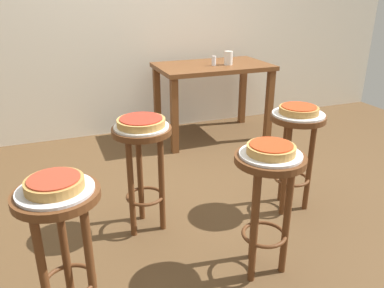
{
  "coord_description": "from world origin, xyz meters",
  "views": [
    {
      "loc": [
        -0.86,
        -2.19,
        1.39
      ],
      "look_at": [
        -0.15,
        -0.35,
        0.59
      ],
      "focal_mm": 36.06,
      "sensor_mm": 36.0,
      "label": 1
    }
  ],
  "objects_px": {
    "serving_plate_leftside": "(298,114)",
    "condiment_shaker": "(214,61)",
    "pizza_foreground": "(271,149)",
    "stool_middle": "(62,231)",
    "stool_foreground": "(268,190)",
    "pizza_middle": "(54,183)",
    "cup_near_edge": "(228,58)",
    "pizza_leftside": "(299,110)",
    "stool_rear": "(143,157)",
    "serving_plate_rear": "(141,127)",
    "serving_plate_middle": "(55,190)",
    "stool_leftside": "(295,142)",
    "pizza_rear": "(141,122)",
    "serving_plate_foreground": "(271,154)",
    "dining_table": "(213,76)"
  },
  "relations": [
    {
      "from": "pizza_foreground",
      "to": "condiment_shaker",
      "type": "relative_size",
      "value": 2.62
    },
    {
      "from": "pizza_foreground",
      "to": "condiment_shaker",
      "type": "xyz_separation_m",
      "value": [
        0.54,
        1.87,
        0.07
      ]
    },
    {
      "from": "stool_foreground",
      "to": "pizza_middle",
      "type": "xyz_separation_m",
      "value": [
        -0.96,
        0.0,
        0.22
      ]
    },
    {
      "from": "stool_middle",
      "to": "serving_plate_foreground",
      "type": "bearing_deg",
      "value": -0.15
    },
    {
      "from": "pizza_middle",
      "to": "serving_plate_leftside",
      "type": "xyz_separation_m",
      "value": [
        1.46,
        0.48,
        -0.03
      ]
    },
    {
      "from": "pizza_middle",
      "to": "condiment_shaker",
      "type": "relative_size",
      "value": 2.58
    },
    {
      "from": "serving_plate_middle",
      "to": "condiment_shaker",
      "type": "height_order",
      "value": "condiment_shaker"
    },
    {
      "from": "dining_table",
      "to": "cup_near_edge",
      "type": "height_order",
      "value": "cup_near_edge"
    },
    {
      "from": "stool_foreground",
      "to": "pizza_middle",
      "type": "bearing_deg",
      "value": 179.85
    },
    {
      "from": "stool_leftside",
      "to": "serving_plate_leftside",
      "type": "bearing_deg",
      "value": 0.0
    },
    {
      "from": "stool_middle",
      "to": "pizza_rear",
      "type": "relative_size",
      "value": 2.42
    },
    {
      "from": "pizza_rear",
      "to": "cup_near_edge",
      "type": "relative_size",
      "value": 2.17
    },
    {
      "from": "stool_foreground",
      "to": "stool_leftside",
      "type": "distance_m",
      "value": 0.69
    },
    {
      "from": "pizza_rear",
      "to": "condiment_shaker",
      "type": "bearing_deg",
      "value": 51.45
    },
    {
      "from": "serving_plate_leftside",
      "to": "cup_near_edge",
      "type": "distance_m",
      "value": 1.4
    },
    {
      "from": "pizza_foreground",
      "to": "cup_near_edge",
      "type": "height_order",
      "value": "cup_near_edge"
    },
    {
      "from": "pizza_foreground",
      "to": "serving_plate_middle",
      "type": "bearing_deg",
      "value": 179.85
    },
    {
      "from": "serving_plate_leftside",
      "to": "stool_rear",
      "type": "bearing_deg",
      "value": 172.87
    },
    {
      "from": "serving_plate_rear",
      "to": "condiment_shaker",
      "type": "height_order",
      "value": "condiment_shaker"
    },
    {
      "from": "serving_plate_leftside",
      "to": "condiment_shaker",
      "type": "height_order",
      "value": "condiment_shaker"
    },
    {
      "from": "pizza_foreground",
      "to": "serving_plate_middle",
      "type": "relative_size",
      "value": 0.77
    },
    {
      "from": "pizza_foreground",
      "to": "cup_near_edge",
      "type": "distance_m",
      "value": 1.98
    },
    {
      "from": "serving_plate_middle",
      "to": "stool_rear",
      "type": "distance_m",
      "value": 0.8
    },
    {
      "from": "stool_rear",
      "to": "serving_plate_rear",
      "type": "bearing_deg",
      "value": 153.43
    },
    {
      "from": "condiment_shaker",
      "to": "pizza_leftside",
      "type": "bearing_deg",
      "value": -91.88
    },
    {
      "from": "serving_plate_foreground",
      "to": "dining_table",
      "type": "height_order",
      "value": "dining_table"
    },
    {
      "from": "serving_plate_foreground",
      "to": "stool_leftside",
      "type": "relative_size",
      "value": 0.45
    },
    {
      "from": "stool_foreground",
      "to": "pizza_middle",
      "type": "distance_m",
      "value": 0.99
    },
    {
      "from": "serving_plate_middle",
      "to": "pizza_leftside",
      "type": "relative_size",
      "value": 1.24
    },
    {
      "from": "serving_plate_middle",
      "to": "pizza_middle",
      "type": "distance_m",
      "value": 0.03
    },
    {
      "from": "pizza_foreground",
      "to": "pizza_rear",
      "type": "xyz_separation_m",
      "value": [
        -0.47,
        0.6,
        -0.0
      ]
    },
    {
      "from": "serving_plate_middle",
      "to": "pizza_leftside",
      "type": "bearing_deg",
      "value": 18.09
    },
    {
      "from": "pizza_rear",
      "to": "stool_middle",
      "type": "bearing_deg",
      "value": -129.45
    },
    {
      "from": "condiment_shaker",
      "to": "serving_plate_foreground",
      "type": "bearing_deg",
      "value": -106.17
    },
    {
      "from": "stool_foreground",
      "to": "stool_middle",
      "type": "relative_size",
      "value": 1.0
    },
    {
      "from": "pizza_foreground",
      "to": "stool_middle",
      "type": "height_order",
      "value": "pizza_foreground"
    },
    {
      "from": "stool_rear",
      "to": "serving_plate_rear",
      "type": "xyz_separation_m",
      "value": [
        -0.0,
        0.0,
        0.19
      ]
    },
    {
      "from": "pizza_leftside",
      "to": "serving_plate_rear",
      "type": "distance_m",
      "value": 0.98
    },
    {
      "from": "serving_plate_rear",
      "to": "serving_plate_middle",
      "type": "bearing_deg",
      "value": -129.45
    },
    {
      "from": "stool_leftside",
      "to": "serving_plate_leftside",
      "type": "relative_size",
      "value": 2.04
    },
    {
      "from": "pizza_foreground",
      "to": "cup_near_edge",
      "type": "bearing_deg",
      "value": 69.74
    },
    {
      "from": "pizza_middle",
      "to": "cup_near_edge",
      "type": "distance_m",
      "value": 2.48
    },
    {
      "from": "stool_leftside",
      "to": "condiment_shaker",
      "type": "distance_m",
      "value": 1.42
    },
    {
      "from": "stool_middle",
      "to": "serving_plate_middle",
      "type": "height_order",
      "value": "serving_plate_middle"
    },
    {
      "from": "stool_rear",
      "to": "condiment_shaker",
      "type": "height_order",
      "value": "condiment_shaker"
    },
    {
      "from": "stool_foreground",
      "to": "serving_plate_middle",
      "type": "xyz_separation_m",
      "value": [
        -0.96,
        0.0,
        0.19
      ]
    },
    {
      "from": "stool_foreground",
      "to": "pizza_leftside",
      "type": "bearing_deg",
      "value": 43.96
    },
    {
      "from": "serving_plate_rear",
      "to": "condiment_shaker",
      "type": "bearing_deg",
      "value": 51.45
    },
    {
      "from": "pizza_middle",
      "to": "condiment_shaker",
      "type": "bearing_deg",
      "value": 51.16
    },
    {
      "from": "pizza_leftside",
      "to": "condiment_shaker",
      "type": "bearing_deg",
      "value": 88.12
    }
  ]
}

